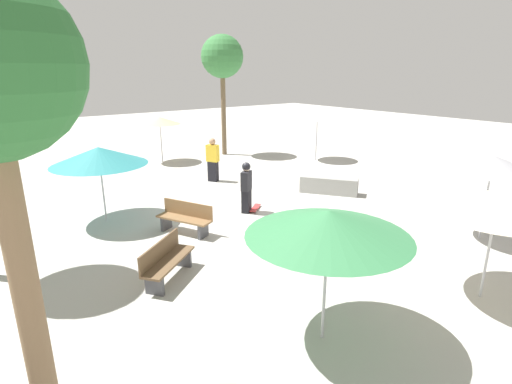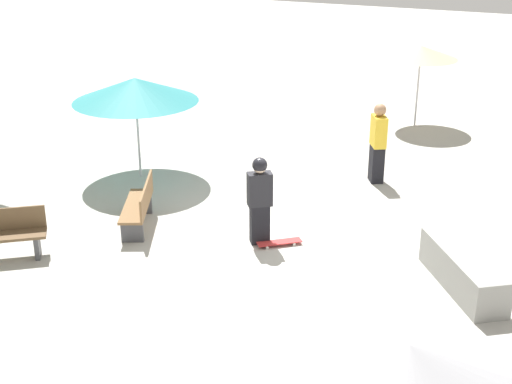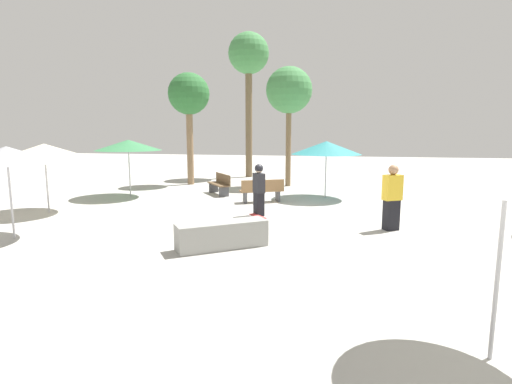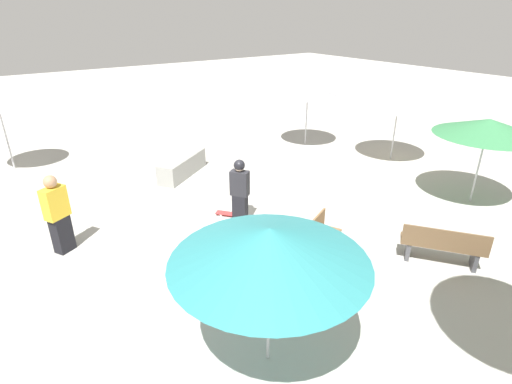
{
  "view_description": "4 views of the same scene",
  "coord_description": "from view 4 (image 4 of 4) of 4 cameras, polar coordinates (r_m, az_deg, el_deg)",
  "views": [
    {
      "loc": [
        -10.22,
        7.05,
        4.3
      ],
      "look_at": [
        -0.61,
        -0.27,
        0.58
      ],
      "focal_mm": 28.0,
      "sensor_mm": 36.0,
      "label": 1
    },
    {
      "loc": [
        -11.14,
        -4.49,
        5.67
      ],
      "look_at": [
        -0.94,
        0.07,
        1.09
      ],
      "focal_mm": 50.0,
      "sensor_mm": 36.0,
      "label": 2
    },
    {
      "loc": [
        1.59,
        -11.78,
        2.61
      ],
      "look_at": [
        -0.66,
        -0.31,
        0.81
      ],
      "focal_mm": 28.0,
      "sensor_mm": 36.0,
      "label": 3
    },
    {
      "loc": [
        3.94,
        7.36,
        4.72
      ],
      "look_at": [
        -0.87,
        0.49,
        0.87
      ],
      "focal_mm": 28.0,
      "sensor_mm": 36.0,
      "label": 4
    }
  ],
  "objects": [
    {
      "name": "bench_far",
      "position": [
        8.18,
        8.48,
        -7.34
      ],
      "size": [
        1.64,
        1.08,
        0.85
      ],
      "rotation": [
        0.0,
        0.0,
        0.44
      ],
      "color": "#47474C",
      "rests_on": "ground_plane"
    },
    {
      "name": "skater_main",
      "position": [
        9.39,
        -2.33,
        0.38
      ],
      "size": [
        0.44,
        0.48,
        1.6
      ],
      "rotation": [
        0.0,
        0.0,
        5.33
      ],
      "color": "black",
      "rests_on": "ground_plane"
    },
    {
      "name": "ground_plane",
      "position": [
        9.59,
        -5.97,
        -4.99
      ],
      "size": [
        60.0,
        60.0,
        0.0
      ],
      "primitive_type": "plane",
      "color": "#B2AFA8"
    },
    {
      "name": "concrete_ledge",
      "position": [
        12.59,
        -10.48,
        3.67
      ],
      "size": [
        2.0,
        1.63,
        0.6
      ],
      "rotation": [
        0.0,
        0.0,
        0.61
      ],
      "color": "gray",
      "rests_on": "ground_plane"
    },
    {
      "name": "bystander_watching",
      "position": [
        9.2,
        -26.47,
        -2.9
      ],
      "size": [
        0.54,
        0.46,
        1.73
      ],
      "rotation": [
        0.0,
        0.0,
        0.5
      ],
      "color": "black",
      "rests_on": "ground_plane"
    },
    {
      "name": "bench_near",
      "position": [
        8.86,
        25.12,
        -6.95
      ],
      "size": [
        1.3,
        1.55,
        0.85
      ],
      "rotation": [
        0.0,
        0.0,
        2.21
      ],
      "color": "#47474C",
      "rests_on": "ground_plane"
    },
    {
      "name": "skateboard",
      "position": [
        10.01,
        -3.55,
        -3.16
      ],
      "size": [
        0.66,
        0.75,
        0.07
      ],
      "rotation": [
        0.0,
        0.0,
        5.4
      ],
      "color": "red",
      "rests_on": "ground_plane"
    },
    {
      "name": "shade_umbrella_green",
      "position": [
        11.62,
        30.26,
        8.02
      ],
      "size": [
        2.58,
        2.58,
        2.26
      ],
      "color": "#B7B7BC",
      "rests_on": "ground_plane"
    },
    {
      "name": "shade_umbrella_teal",
      "position": [
        5.18,
        1.97,
        -7.63
      ],
      "size": [
        2.69,
        2.69,
        2.21
      ],
      "color": "#B7B7BC",
      "rests_on": "ground_plane"
    },
    {
      "name": "shade_umbrella_cream",
      "position": [
        14.16,
        19.75,
        12.13
      ],
      "size": [
        2.46,
        2.46,
        2.2
      ],
      "color": "#B7B7BC",
      "rests_on": "ground_plane"
    },
    {
      "name": "shade_umbrella_grey",
      "position": [
        15.07,
        7.42,
        14.21
      ],
      "size": [
        2.23,
        2.23,
        2.24
      ],
      "color": "#B7B7BC",
      "rests_on": "ground_plane"
    }
  ]
}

